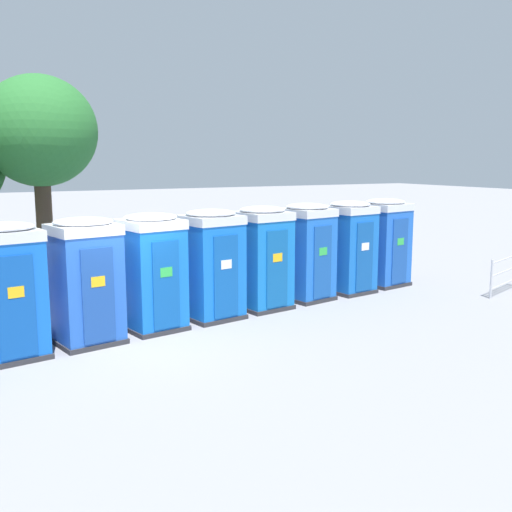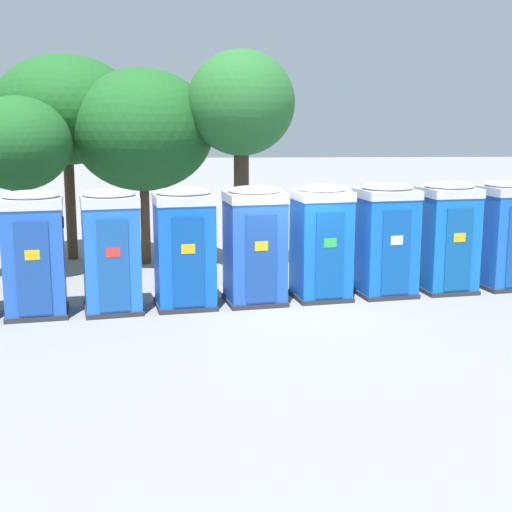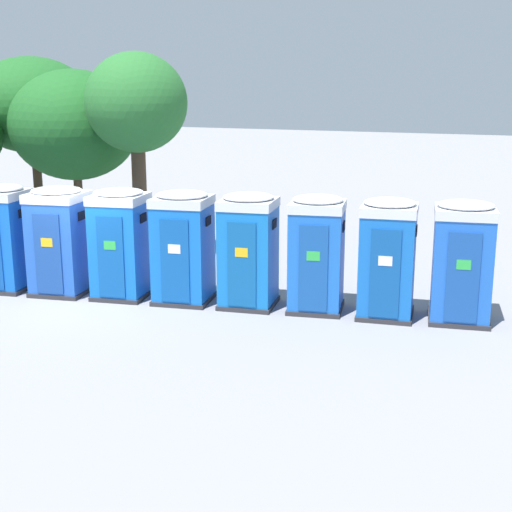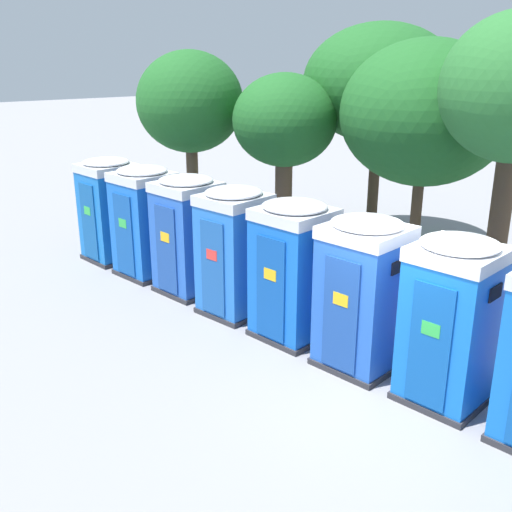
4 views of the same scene
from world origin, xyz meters
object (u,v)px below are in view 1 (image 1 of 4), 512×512
object	(u,v)px
portapotty_4	(6,290)
portapotty_6	(152,271)
portapotty_5	(86,280)
portapotty_11	(384,242)
portapotty_8	(262,257)
portapotty_7	(211,264)
portapotty_10	(349,247)
street_tree_2	(40,134)
event_barrier	(505,272)
portapotty_9	(307,251)

from	to	relation	value
portapotty_4	portapotty_6	size ratio (longest dim) A/B	1.00
portapotty_5	portapotty_11	world-z (taller)	same
portapotty_4	portapotty_8	size ratio (longest dim) A/B	1.00
portapotty_4	portapotty_6	distance (m)	3.02
portapotty_4	portapotty_8	distance (m)	6.05
portapotty_7	portapotty_10	xyz separation A→B (m)	(4.47, 0.74, 0.00)
portapotty_7	street_tree_2	distance (m)	5.38
street_tree_2	event_barrier	world-z (taller)	street_tree_2
portapotty_7	portapotty_6	bearing A→B (deg)	-170.49
portapotty_5	event_barrier	size ratio (longest dim) A/B	1.31
portapotty_5	portapotty_11	bearing A→B (deg)	10.22
portapotty_10	street_tree_2	size ratio (longest dim) A/B	0.45
portapotty_4	portapotty_6	bearing A→B (deg)	10.74
portapotty_8	event_barrier	distance (m)	7.01
portapotty_4	portapotty_7	world-z (taller)	same
portapotty_11	street_tree_2	xyz separation A→B (m)	(-9.08, 2.15, 2.99)
portapotty_6	street_tree_2	world-z (taller)	street_tree_2
portapotty_5	portapotty_10	size ratio (longest dim) A/B	1.00
portapotty_5	portapotty_7	size ratio (longest dim) A/B	1.00
portapotty_9	portapotty_10	distance (m)	1.51
street_tree_2	portapotty_8	bearing A→B (deg)	-32.37
portapotty_8	portapotty_9	size ratio (longest dim) A/B	1.00
portapotty_4	portapotty_5	size ratio (longest dim) A/B	1.00
portapotty_4	portapotty_10	world-z (taller)	same
portapotty_10	event_barrier	distance (m)	4.38
portapotty_11	portapotty_5	bearing A→B (deg)	-169.78
event_barrier	portapotty_11	bearing A→B (deg)	134.23
portapotty_8	portapotty_9	distance (m)	1.51
portapotty_8	portapotty_10	size ratio (longest dim) A/B	1.00
portapotty_6	event_barrier	distance (m)	9.85
portapotty_5	portapotty_6	distance (m)	1.51
portapotty_6	portapotty_11	size ratio (longest dim) A/B	1.00
portapotty_4	portapotty_7	size ratio (longest dim) A/B	1.00
portapotty_9	street_tree_2	distance (m)	7.28
portapotty_4	street_tree_2	xyz separation A→B (m)	(1.34, 4.01, 2.99)
portapotty_10	portapotty_4	bearing A→B (deg)	-170.12
portapotty_11	event_barrier	world-z (taller)	portapotty_11
portapotty_10	portapotty_11	distance (m)	1.51
portapotty_11	street_tree_2	bearing A→B (deg)	166.66
portapotty_7	portapotty_9	xyz separation A→B (m)	(2.97, 0.57, 0.00)
portapotty_6	portapotty_8	size ratio (longest dim) A/B	1.00
portapotty_11	event_barrier	bearing A→B (deg)	-45.77
event_barrier	portapotty_8	bearing A→B (deg)	166.69
portapotty_6	street_tree_2	bearing A→B (deg)	115.35
portapotty_7	event_barrier	size ratio (longest dim) A/B	1.31
portapotty_8	street_tree_2	size ratio (longest dim) A/B	0.45
portapotty_10	portapotty_11	xyz separation A→B (m)	(1.48, 0.30, -0.00)
portapotty_5	street_tree_2	bearing A→B (deg)	92.35
portapotty_4	portapotty_5	xyz separation A→B (m)	(1.49, 0.25, 0.00)
portapotty_4	event_barrier	size ratio (longest dim) A/B	1.31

